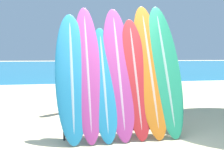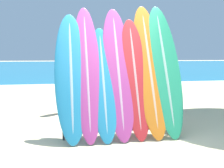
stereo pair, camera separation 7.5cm
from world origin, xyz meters
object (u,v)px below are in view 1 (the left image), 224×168
(surfboard_slot_0, at_px, (72,75))
(surfboard_slot_3, at_px, (119,71))
(surfboard_slot_5, at_px, (150,68))
(surfboard_slot_1, at_px, (88,71))
(surfboard_slot_4, at_px, (135,76))
(person_near_water, at_px, (61,81))
(person_far_left, at_px, (143,69))
(surfboard_slot_2, at_px, (104,82))
(surfboard_slot_6, at_px, (165,68))
(person_far_right, at_px, (104,70))
(person_mid_beach, at_px, (69,68))
(surfboard_rack, at_px, (121,111))

(surfboard_slot_0, distance_m, surfboard_slot_3, 0.85)
(surfboard_slot_3, distance_m, surfboard_slot_5, 0.61)
(surfboard_slot_1, distance_m, surfboard_slot_4, 0.88)
(person_near_water, relative_size, person_far_left, 0.90)
(person_near_water, height_order, person_far_left, person_far_left)
(surfboard_slot_2, bearing_deg, surfboard_slot_6, 4.82)
(surfboard_slot_3, relative_size, surfboard_slot_6, 0.97)
(surfboard_slot_0, height_order, surfboard_slot_1, surfboard_slot_1)
(surfboard_slot_2, distance_m, person_far_right, 4.38)
(surfboard_slot_4, height_order, person_mid_beach, surfboard_slot_4)
(person_near_water, bearing_deg, surfboard_slot_6, 64.39)
(person_mid_beach, bearing_deg, person_far_left, -1.99)
(surfboard_slot_6, bearing_deg, surfboard_rack, -170.81)
(surfboard_slot_3, xyz_separation_m, person_mid_beach, (-0.54, 7.74, -0.31))
(surfboard_slot_2, xyz_separation_m, person_far_right, (0.78, 4.31, -0.04))
(surfboard_slot_0, relative_size, surfboard_slot_3, 0.94)
(surfboard_rack, bearing_deg, surfboard_slot_2, 172.14)
(surfboard_slot_2, relative_size, person_far_right, 1.13)
(surfboard_slot_2, height_order, surfboard_slot_6, surfboard_slot_6)
(person_far_left, relative_size, person_far_right, 0.94)
(surfboard_slot_4, height_order, person_far_right, surfboard_slot_4)
(person_mid_beach, relative_size, person_far_left, 0.97)
(surfboard_slot_1, xyz_separation_m, person_far_right, (1.06, 4.23, -0.23))
(surfboard_slot_2, bearing_deg, surfboard_slot_5, 6.82)
(surfboard_slot_6, bearing_deg, surfboard_slot_4, -174.00)
(surfboard_slot_5, relative_size, surfboard_slot_6, 1.00)
(surfboard_slot_6, xyz_separation_m, person_near_water, (-1.90, 2.06, -0.42))
(surfboard_rack, xyz_separation_m, surfboard_slot_3, (-0.02, 0.13, 0.73))
(surfboard_slot_1, bearing_deg, surfboard_slot_3, 0.80)
(surfboard_slot_5, height_order, person_far_right, surfboard_slot_5)
(surfboard_slot_0, distance_m, person_mid_beach, 7.80)
(surfboard_slot_6, bearing_deg, person_near_water, 132.71)
(surfboard_slot_4, relative_size, person_mid_beach, 1.35)
(surfboard_slot_1, bearing_deg, surfboard_rack, -11.61)
(person_far_right, bearing_deg, surfboard_slot_5, -133.40)
(surfboard_rack, xyz_separation_m, surfboard_slot_4, (0.29, 0.08, 0.63))
(surfboard_rack, xyz_separation_m, person_far_left, (2.47, 6.14, 0.44))
(surfboard_slot_1, relative_size, person_far_right, 1.36)
(person_mid_beach, height_order, person_far_right, person_far_right)
(surfboard_slot_4, distance_m, person_far_right, 4.27)
(surfboard_slot_3, bearing_deg, person_mid_beach, 93.95)
(surfboard_slot_1, height_order, surfboard_slot_4, surfboard_slot_1)
(surfboard_rack, relative_size, surfboard_slot_4, 0.95)
(surfboard_slot_1, relative_size, surfboard_slot_3, 1.00)
(surfboard_rack, bearing_deg, surfboard_slot_5, 14.31)
(surfboard_rack, bearing_deg, surfboard_slot_3, 98.51)
(surfboard_slot_0, xyz_separation_m, person_mid_beach, (0.31, 7.79, -0.24))
(surfboard_slot_3, height_order, surfboard_slot_5, surfboard_slot_5)
(surfboard_slot_4, bearing_deg, surfboard_rack, -164.36)
(surfboard_slot_1, bearing_deg, surfboard_slot_0, -172.54)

